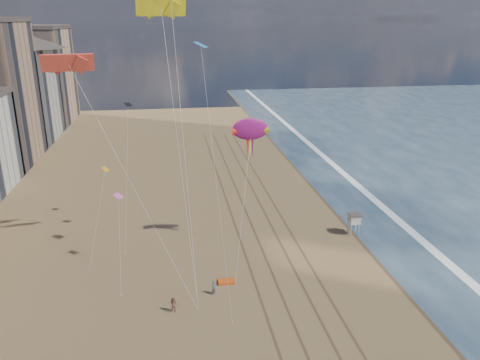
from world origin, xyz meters
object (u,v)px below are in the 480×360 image
object	(u,v)px
grounded_kite	(226,282)
kite_flyer_b	(174,305)
kite_flyer_a	(214,288)
show_kite	(250,130)
lifeguard_stand	(354,219)

from	to	relation	value
grounded_kite	kite_flyer_b	size ratio (longest dim) A/B	1.08
kite_flyer_b	kite_flyer_a	bearing A→B (deg)	53.88
grounded_kite	show_kite	distance (m)	18.31
show_kite	kite_flyer_a	world-z (taller)	show_kite
lifeguard_stand	show_kite	bearing A→B (deg)	-175.19
grounded_kite	lifeguard_stand	bearing A→B (deg)	26.68
lifeguard_stand	show_kite	xyz separation A→B (m)	(-14.92, -1.26, 13.37)
lifeguard_stand	kite_flyer_a	world-z (taller)	lifeguard_stand
lifeguard_stand	grounded_kite	distance (m)	21.58
kite_flyer_a	grounded_kite	bearing A→B (deg)	11.00
grounded_kite	kite_flyer_a	size ratio (longest dim) A/B	1.21
lifeguard_stand	kite_flyer_b	distance (m)	29.15
kite_flyer_a	lifeguard_stand	bearing A→B (deg)	-11.94
grounded_kite	show_kite	bearing A→B (deg)	63.56
lifeguard_stand	grounded_kite	world-z (taller)	lifeguard_stand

